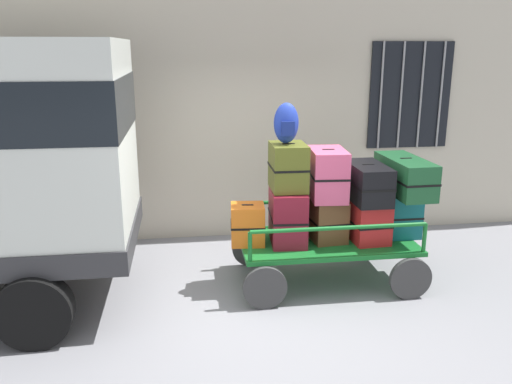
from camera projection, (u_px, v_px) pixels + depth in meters
name	position (u px, v px, depth m)	size (l,w,h in m)	color
ground_plane	(269.00, 303.00, 5.68)	(40.00, 40.00, 0.00)	gray
building_wall	(244.00, 60.00, 7.24)	(12.00, 0.38, 5.00)	#BCB29E
luggage_cart	(325.00, 248.00, 6.12)	(2.08, 1.21, 0.52)	#146023
cart_railing	(327.00, 216.00, 6.01)	(1.95, 1.07, 0.34)	#146023
suitcase_left_bottom	(248.00, 224.00, 5.91)	(0.41, 0.39, 0.46)	orange
suitcase_midleft_bottom	(288.00, 216.00, 5.95)	(0.44, 0.67, 0.61)	maroon
suitcase_midleft_middle	(288.00, 167.00, 5.81)	(0.40, 0.51, 0.52)	#4C5119
suitcase_center_bottom	(326.00, 219.00, 6.06)	(0.43, 0.58, 0.49)	brown
suitcase_center_middle	(327.00, 174.00, 5.91)	(0.44, 0.65, 0.57)	#CC4C72
suitcase_midright_bottom	(364.00, 219.00, 6.11)	(0.44, 0.75, 0.46)	#B21E1E
suitcase_midright_middle	(367.00, 183.00, 5.96)	(0.39, 0.76, 0.43)	black
suitcase_right_bottom	(402.00, 215.00, 6.15)	(0.38, 0.38, 0.52)	#0F5960
suitcase_right_middle	(405.00, 176.00, 6.04)	(0.42, 0.98, 0.41)	#194C28
backpack	(286.00, 123.00, 5.67)	(0.27, 0.22, 0.44)	navy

